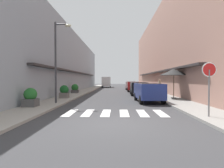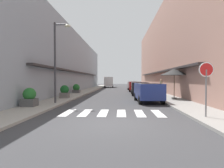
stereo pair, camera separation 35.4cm
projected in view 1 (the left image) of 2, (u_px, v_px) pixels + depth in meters
ground_plane at (116, 92)px, 26.80m from camera, size 105.42×105.42×0.00m
sidewalk_left at (83, 92)px, 26.92m from camera, size 2.24×67.09×0.12m
sidewalk_right at (150, 92)px, 26.67m from camera, size 2.24×67.09×0.12m
building_row_left at (60, 63)px, 28.31m from camera, size 5.50×45.13×8.48m
building_row_right at (173, 51)px, 27.84m from camera, size 5.50×45.13×11.85m
crosswalk at (115, 113)px, 10.00m from camera, size 5.20×2.20×0.01m
parked_car_near at (148, 90)px, 14.80m from camera, size 1.95×4.01×1.47m
parked_car_mid at (138, 87)px, 21.68m from camera, size 1.90×4.01×1.47m
parked_car_far at (133, 85)px, 28.43m from camera, size 1.95×4.32×1.47m
parked_car_distant at (131, 84)px, 34.30m from camera, size 1.97×4.53×1.47m
delivery_van at (106, 81)px, 44.22m from camera, size 2.17×5.47×2.37m
round_street_sign at (209, 75)px, 8.44m from camera, size 0.65×0.07×2.40m
street_lamp at (58, 54)px, 13.31m from camera, size 1.19×0.28×5.65m
cafe_umbrella at (174, 72)px, 16.83m from camera, size 2.46×2.46×2.58m
planter_corner at (30, 98)px, 11.62m from camera, size 0.80×0.80×1.14m
planter_midblock at (64, 92)px, 17.11m from camera, size 0.79×0.79×1.14m
planter_far at (75, 89)px, 23.53m from camera, size 0.86×0.86×1.10m
pedestrian_walking_near at (160, 86)px, 23.53m from camera, size 0.34×0.34×1.72m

